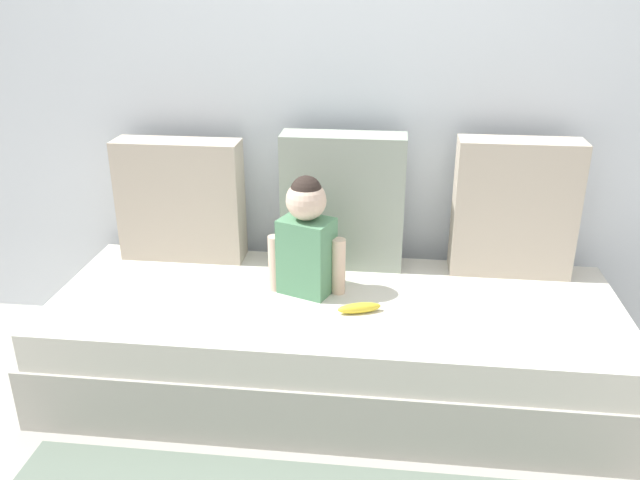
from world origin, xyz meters
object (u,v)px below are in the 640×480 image
(banana, at_px, (359,308))
(couch, at_px, (334,343))
(throw_pillow_center, at_px, (343,201))
(throw_pillow_right, at_px, (514,208))
(throw_pillow_left, at_px, (181,200))
(toddler, at_px, (306,236))

(banana, bearing_deg, couch, 134.17)
(throw_pillow_center, bearing_deg, throw_pillow_right, 0.00)
(couch, distance_m, throw_pillow_right, 0.94)
(throw_pillow_right, bearing_deg, couch, -154.98)
(couch, xyz_separation_m, throw_pillow_left, (-0.72, 0.34, 0.48))
(throw_pillow_center, distance_m, toddler, 0.31)
(throw_pillow_center, relative_size, toddler, 1.20)
(throw_pillow_center, distance_m, throw_pillow_right, 0.72)
(toddler, bearing_deg, couch, -23.50)
(throw_pillow_left, bearing_deg, toddler, -25.32)
(toddler, bearing_deg, banana, -35.40)
(couch, distance_m, banana, 0.27)
(throw_pillow_center, bearing_deg, throw_pillow_left, 180.00)
(couch, bearing_deg, toddler, 156.50)
(throw_pillow_right, bearing_deg, throw_pillow_center, 180.00)
(throw_pillow_left, distance_m, banana, 0.97)
(throw_pillow_center, height_order, toddler, throw_pillow_center)
(throw_pillow_left, relative_size, toddler, 1.12)
(throw_pillow_right, distance_m, banana, 0.81)
(toddler, bearing_deg, throw_pillow_center, 67.15)
(banana, bearing_deg, throw_pillow_center, 103.18)
(throw_pillow_right, relative_size, toddler, 1.19)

